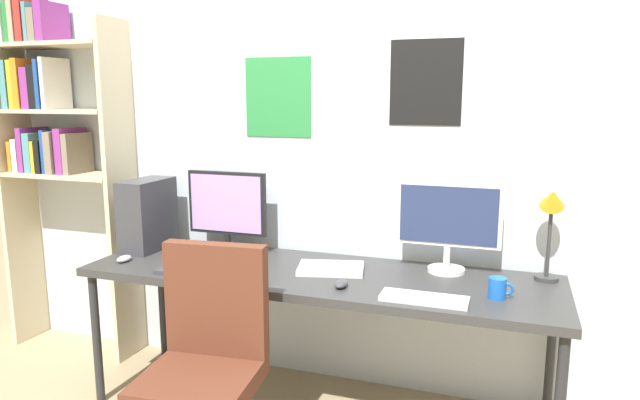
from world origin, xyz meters
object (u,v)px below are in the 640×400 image
(bookshelf, at_px, (53,128))
(monitor_right, at_px, (448,221))
(keyboard_left, at_px, (192,272))
(keyboard_right, at_px, (424,299))
(desk, at_px, (317,281))
(office_chair, at_px, (206,391))
(monitor_left, at_px, (227,208))
(mouse_right_side, at_px, (124,259))
(desk_lamp, at_px, (551,215))
(pc_tower, at_px, (148,214))
(laptop_closed, at_px, (331,268))
(mouse_left_side, at_px, (341,284))
(coffee_mug, at_px, (498,288))

(bookshelf, distance_m, monitor_right, 2.42)
(keyboard_left, xyz_separation_m, keyboard_right, (1.12, 0.00, 0.00))
(desk, height_order, office_chair, office_chair)
(monitor_left, xyz_separation_m, mouse_right_side, (-0.41, -0.38, -0.22))
(desk_lamp, bearing_deg, monitor_left, 179.95)
(pc_tower, distance_m, keyboard_left, 0.61)
(keyboard_left, bearing_deg, laptop_closed, 23.41)
(monitor_left, relative_size, pc_tower, 1.17)
(monitor_right, bearing_deg, office_chair, -134.65)
(monitor_left, bearing_deg, desk, -19.48)
(bookshelf, relative_size, desk_lamp, 4.71)
(mouse_left_side, height_order, mouse_right_side, same)
(bookshelf, relative_size, laptop_closed, 6.79)
(desk, distance_m, monitor_right, 0.70)
(desk, distance_m, office_chair, 0.75)
(pc_tower, bearing_deg, desk_lamp, 3.03)
(pc_tower, height_order, desk_lamp, desk_lamp)
(monitor_right, bearing_deg, laptop_closed, -162.17)
(pc_tower, xyz_separation_m, coffee_mug, (1.89, -0.19, -0.15))
(keyboard_right, relative_size, coffee_mug, 3.45)
(laptop_closed, xyz_separation_m, coffee_mug, (0.79, -0.13, 0.03))
(bookshelf, relative_size, mouse_right_side, 22.65)
(office_chair, xyz_separation_m, keyboard_left, (-0.31, 0.42, 0.35))
(desk, distance_m, mouse_right_side, 1.02)
(bookshelf, distance_m, pc_tower, 0.89)
(office_chair, distance_m, mouse_right_side, 0.97)
(monitor_left, relative_size, mouse_right_side, 4.81)
(desk_lamp, bearing_deg, office_chair, -146.70)
(pc_tower, distance_m, keyboard_right, 1.64)
(bookshelf, xyz_separation_m, keyboard_right, (2.35, -0.46, -0.65))
(keyboard_right, xyz_separation_m, mouse_right_side, (-1.57, 0.07, 0.01))
(bookshelf, distance_m, laptop_closed, 1.97)
(mouse_left_side, bearing_deg, monitor_right, 43.05)
(monitor_right, xyz_separation_m, coffee_mug, (0.25, -0.31, -0.21))
(keyboard_left, height_order, coffee_mug, coffee_mug)
(mouse_left_side, bearing_deg, mouse_right_side, 179.21)
(pc_tower, distance_m, desk_lamp, 2.10)
(laptop_closed, bearing_deg, keyboard_left, -169.81)
(monitor_right, distance_m, coffee_mug, 0.45)
(keyboard_right, bearing_deg, office_chair, -152.67)
(bookshelf, xyz_separation_m, mouse_right_side, (0.78, -0.39, -0.64))
(monitor_right, relative_size, desk_lamp, 1.09)
(office_chair, height_order, keyboard_left, office_chair)
(pc_tower, height_order, mouse_left_side, pc_tower)
(desk_lamp, bearing_deg, desk, -168.73)
(monitor_left, relative_size, monitor_right, 0.92)
(monitor_left, xyz_separation_m, pc_tower, (-0.44, -0.11, -0.04))
(monitor_right, bearing_deg, keyboard_right, -95.17)
(office_chair, relative_size, mouse_left_side, 10.31)
(monitor_right, distance_m, pc_tower, 1.64)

